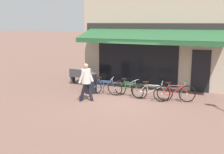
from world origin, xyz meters
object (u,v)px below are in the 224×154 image
at_px(bicycle_silver, 152,92).
at_px(litter_bin, 91,82).
at_px(bicycle_red, 174,93).
at_px(pedestrian_adult, 86,79).
at_px(park_bench, 83,77).
at_px(bicycle_blue, 105,87).
at_px(bicycle_green, 128,89).

distance_m(bicycle_silver, litter_bin, 3.10).
xyz_separation_m(bicycle_silver, bicycle_red, (0.97, 0.11, 0.02)).
height_order(bicycle_silver, pedestrian_adult, pedestrian_adult).
bearing_deg(bicycle_red, park_bench, 143.55).
relative_size(bicycle_blue, bicycle_green, 1.06).
relative_size(bicycle_silver, park_bench, 1.13).
bearing_deg(bicycle_green, pedestrian_adult, -117.68).
bearing_deg(bicycle_green, bicycle_blue, -154.50).
bearing_deg(pedestrian_adult, park_bench, 119.45).
bearing_deg(litter_bin, bicycle_red, 1.38).
bearing_deg(bicycle_red, pedestrian_adult, 179.55).
distance_m(bicycle_blue, park_bench, 2.50).
xyz_separation_m(bicycle_blue, bicycle_green, (1.14, 0.20, -0.01)).
height_order(bicycle_green, park_bench, park_bench).
distance_m(litter_bin, park_bench, 1.89).
bearing_deg(litter_bin, bicycle_blue, -3.74).
relative_size(bicycle_blue, litter_bin, 1.61).
relative_size(litter_bin, park_bench, 0.67).
bearing_deg(bicycle_red, bicycle_silver, 164.02).
xyz_separation_m(bicycle_blue, pedestrian_adult, (-0.27, -1.30, 0.63)).
distance_m(bicycle_red, litter_bin, 4.07).
distance_m(bicycle_silver, bicycle_red, 0.98).
bearing_deg(bicycle_silver, park_bench, 153.39).
xyz_separation_m(bicycle_red, pedestrian_adult, (-3.56, -1.45, 0.62)).
bearing_deg(litter_bin, bicycle_green, 4.59).
relative_size(bicycle_silver, pedestrian_adult, 1.08).
bearing_deg(park_bench, litter_bin, -45.20).
bearing_deg(bicycle_silver, bicycle_green, 163.45).
height_order(bicycle_red, pedestrian_adult, pedestrian_adult).
bearing_deg(bicycle_silver, pedestrian_adult, -161.15).
height_order(bicycle_blue, litter_bin, litter_bin).
relative_size(bicycle_blue, bicycle_red, 1.01).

